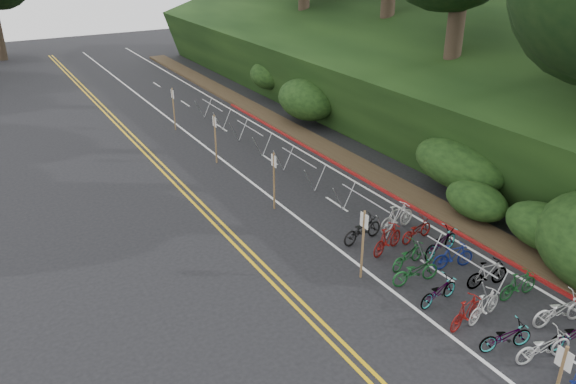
{
  "coord_description": "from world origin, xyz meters",
  "views": [
    {
      "loc": [
        -9.55,
        -7.53,
        10.55
      ],
      "look_at": [
        0.51,
        9.71,
        1.3
      ],
      "focal_mm": 35.0,
      "sensor_mm": 36.0,
      "label": 1
    }
  ],
  "objects": [
    {
      "name": "ground",
      "position": [
        0.0,
        0.0,
        0.0
      ],
      "size": [
        120.0,
        120.0,
        0.0
      ],
      "primitive_type": "plane",
      "color": "black",
      "rests_on": "ground"
    },
    {
      "name": "road_markings",
      "position": [
        0.63,
        10.1,
        0.0
      ],
      "size": [
        7.47,
        80.0,
        0.01
      ],
      "color": "gold",
      "rests_on": "ground"
    },
    {
      "name": "red_curb",
      "position": [
        5.7,
        12.0,
        0.05
      ],
      "size": [
        0.25,
        28.0,
        0.1
      ],
      "primitive_type": "cube",
      "color": "maroon",
      "rests_on": "ground"
    },
    {
      "name": "embankment",
      "position": [
        12.96,
        19.04,
        2.57
      ],
      "size": [
        14.3,
        48.14,
        9.11
      ],
      "color": "black",
      "rests_on": "ground"
    },
    {
      "name": "bike_racks_rest",
      "position": [
        3.0,
        13.0,
        0.85
      ],
      "size": [
        1.14,
        23.0,
        1.17
      ],
      "color": "#A0A2A7",
      "rests_on": "ground"
    },
    {
      "name": "signpost_near",
      "position": [
        0.58,
        -2.26,
        1.35
      ],
      "size": [
        0.08,
        0.4,
        2.36
      ],
      "color": "brown",
      "rests_on": "ground"
    },
    {
      "name": "signposts_rest",
      "position": [
        0.6,
        14.0,
        1.43
      ],
      "size": [
        0.08,
        18.4,
        2.5
      ],
      "color": "brown",
      "rests_on": "ground"
    },
    {
      "name": "bike_front",
      "position": [
        1.72,
        1.41,
        0.47
      ],
      "size": [
        0.75,
        1.63,
        0.95
      ],
      "primitive_type": "imported",
      "rotation": [
        0.0,
        0.0,
        1.77
      ],
      "color": "maroon",
      "rests_on": "ground"
    },
    {
      "name": "bike_valet",
      "position": [
        3.03,
        2.01,
        0.47
      ],
      "size": [
        3.27,
        11.85,
        1.08
      ],
      "color": "#144C1E",
      "rests_on": "ground"
    }
  ]
}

